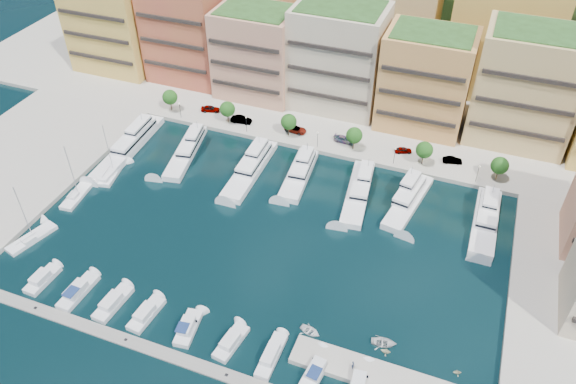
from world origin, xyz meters
name	(u,v)px	position (x,y,z in m)	size (l,w,h in m)	color
ground	(266,238)	(0.00, 0.00, 0.00)	(400.00, 400.00, 0.00)	black
north_quay	(353,89)	(0.00, 62.00, 0.00)	(220.00, 64.00, 2.00)	#9E998E
hillside	(392,23)	(0.00, 110.00, 0.00)	(240.00, 40.00, 58.00)	#233817
south_pontoon	(175,358)	(-3.00, -30.00, 0.00)	(72.00, 2.20, 0.35)	gray
finger_pier	(393,383)	(30.00, -22.00, 0.00)	(32.00, 5.00, 2.00)	#9E998E
apartment_0	(113,24)	(-66.00, 49.99, 13.31)	(22.00, 16.50, 24.80)	#E6B554
apartment_1	(187,30)	(-44.00, 51.99, 14.31)	(20.00, 16.50, 26.80)	#B1463B
apartment_2	(257,53)	(-23.00, 49.99, 12.31)	(20.00, 15.50, 22.80)	tan
apartment_3	(338,57)	(-2.00, 51.99, 13.81)	(22.00, 16.50, 25.80)	beige
apartment_4	(425,80)	(20.00, 49.99, 12.81)	(20.00, 15.50, 23.80)	#D69050
apartment_5	(526,87)	(42.00, 51.99, 14.31)	(22.00, 16.50, 26.80)	tan
backblock_1	(284,4)	(-25.00, 74.00, 16.00)	(26.00, 18.00, 30.00)	#D69050
backblock_2	(388,19)	(5.00, 74.00, 16.00)	(26.00, 18.00, 30.00)	tan
backblock_3	(504,36)	(35.00, 74.00, 16.00)	(26.00, 18.00, 30.00)	#E6B554
tree_0	(170,97)	(-40.00, 33.50, 4.74)	(3.80, 3.80, 5.65)	#473323
tree_1	(227,109)	(-24.00, 33.50, 4.74)	(3.80, 3.80, 5.65)	#473323
tree_2	(289,122)	(-8.00, 33.50, 4.74)	(3.80, 3.80, 5.65)	#473323
tree_3	(354,135)	(8.00, 33.50, 4.74)	(3.80, 3.80, 5.65)	#473323
tree_4	(424,150)	(24.00, 33.50, 4.74)	(3.80, 3.80, 5.65)	#473323
tree_5	(500,166)	(40.00, 33.50, 4.74)	(3.80, 3.80, 5.65)	#473323
lamppost_0	(180,108)	(-36.00, 31.20, 3.83)	(0.30, 0.30, 4.20)	black
lamppost_1	(246,122)	(-18.00, 31.20, 3.83)	(0.30, 0.30, 4.20)	black
lamppost_2	(318,137)	(0.00, 31.20, 3.83)	(0.30, 0.30, 4.20)	black
lamppost_3	(395,153)	(18.00, 31.20, 3.83)	(0.30, 0.30, 4.20)	black
lamppost_4	(478,171)	(36.00, 31.20, 3.83)	(0.30, 0.30, 4.20)	black
yacht_0	(131,143)	(-41.28, 16.75, 1.21)	(5.91, 26.94, 7.30)	white
yacht_1	(187,149)	(-27.83, 19.41, 1.09)	(7.96, 21.22, 7.30)	white
yacht_2	(252,166)	(-11.28, 18.84, 1.21)	(5.20, 22.28, 7.30)	white
yacht_3	(300,171)	(-0.50, 20.76, 1.21)	(5.99, 18.30, 7.30)	white
yacht_4	(359,190)	(13.31, 19.29, 1.09)	(6.90, 21.45, 7.30)	white
yacht_5	(409,198)	(23.76, 20.26, 1.21)	(7.40, 19.52, 7.30)	white
yacht_6	(486,218)	(39.34, 19.79, 1.21)	(4.77, 20.14, 7.30)	white
cruiser_0	(42,280)	(-32.98, -24.58, 0.55)	(3.02, 7.19, 2.55)	silver
cruiser_1	(78,292)	(-25.29, -24.61, 0.57)	(3.15, 8.70, 2.66)	silver
cruiser_2	(113,303)	(-18.12, -24.59, 0.55)	(3.37, 8.32, 2.55)	silver
cruiser_3	(146,314)	(-11.53, -24.58, 0.55)	(3.35, 7.84, 2.55)	silver
cruiser_4	(188,328)	(-3.58, -24.60, 0.57)	(3.64, 7.50, 2.66)	silver
cruiser_5	(231,342)	(4.19, -24.58, 0.55)	(3.57, 7.63, 2.55)	silver
cruiser_6	(271,356)	(11.16, -24.59, 0.55)	(2.39, 8.52, 2.55)	silver
cruiser_7	(316,371)	(18.56, -24.60, 0.57)	(3.41, 7.95, 2.66)	silver
sailboat_0	(32,239)	(-42.11, -16.67, 0.31)	(5.41, 10.25, 13.20)	white
sailboat_2	(112,173)	(-39.54, 6.35, 0.31)	(4.47, 9.72, 13.20)	white
sailboat_1	(77,196)	(-41.98, -2.87, 0.31)	(3.81, 9.54, 13.20)	white
tender_1	(386,351)	(27.74, -17.22, 0.43)	(1.42, 1.65, 0.87)	beige
tender_2	(384,343)	(27.12, -15.77, 0.42)	(2.92, 4.09, 0.85)	silver
tender_0	(310,331)	(15.32, -17.89, 0.37)	(2.56, 3.59, 0.74)	white
tender_3	(457,372)	(38.87, -16.96, 0.36)	(1.18, 1.36, 0.72)	#C0BC92
car_0	(210,109)	(-30.44, 36.44, 1.80)	(1.88, 4.67, 1.59)	gray
car_1	(241,120)	(-20.90, 34.50, 1.85)	(1.79, 5.14, 1.69)	gray
car_2	(296,129)	(-6.95, 35.41, 1.75)	(2.48, 5.38, 1.49)	gray
car_3	(344,139)	(5.27, 35.46, 1.72)	(2.02, 4.97, 1.44)	gray
car_4	(403,150)	(19.12, 36.23, 1.67)	(1.57, 3.91, 1.33)	gray
car_5	(452,160)	(30.26, 36.22, 1.70)	(1.48, 4.26, 1.40)	gray
person_0	(353,365)	(23.74, -22.40, 1.84)	(0.61, 0.40, 1.67)	#25304A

